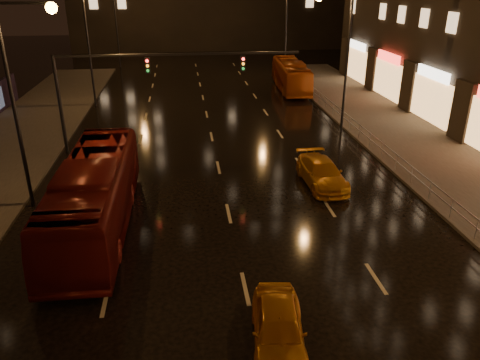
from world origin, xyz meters
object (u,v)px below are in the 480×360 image
at_px(taxi_near, 279,328).
at_px(taxi_far, 322,173).
at_px(bus_red, 95,194).
at_px(bus_curb, 291,75).

distance_m(taxi_near, taxi_far, 12.74).
xyz_separation_m(bus_red, bus_curb, (15.02, 26.79, -0.17)).
height_order(taxi_near, taxi_far, taxi_far).
xyz_separation_m(bus_red, taxi_near, (6.64, -8.45, -0.94)).
bearing_deg(taxi_far, bus_curb, 79.01).
bearing_deg(bus_curb, taxi_far, -95.28).
distance_m(bus_red, taxi_far, 11.95).
bearing_deg(bus_curb, taxi_near, -99.97).
bearing_deg(bus_red, bus_curb, 61.25).
bearing_deg(bus_red, taxi_far, 16.86).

